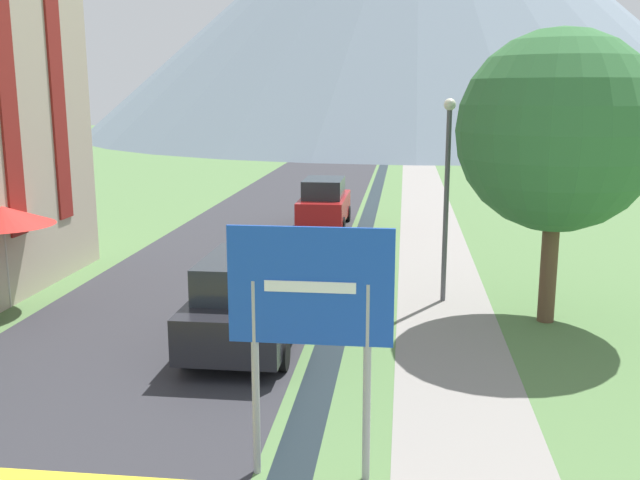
{
  "coord_description": "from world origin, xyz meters",
  "views": [
    {
      "loc": [
        2.58,
        -3.63,
        4.93
      ],
      "look_at": [
        0.97,
        10.0,
        2.08
      ],
      "focal_mm": 40.0,
      "sensor_mm": 36.0,
      "label": 1
    }
  ],
  "objects_px": {
    "cafe_umbrella_rear_red": "(2,216)",
    "streetlamp": "(447,182)",
    "road_sign": "(310,311)",
    "parked_car_near": "(249,300)",
    "parked_car_far": "(324,203)",
    "tree_by_path": "(558,132)"
  },
  "relations": [
    {
      "from": "parked_car_near",
      "to": "streetlamp",
      "type": "relative_size",
      "value": 0.92
    },
    {
      "from": "parked_car_near",
      "to": "parked_car_far",
      "type": "distance_m",
      "value": 12.67
    },
    {
      "from": "streetlamp",
      "to": "parked_car_far",
      "type": "bearing_deg",
      "value": 113.1
    },
    {
      "from": "cafe_umbrella_rear_red",
      "to": "tree_by_path",
      "type": "relative_size",
      "value": 0.38
    },
    {
      "from": "cafe_umbrella_rear_red",
      "to": "parked_car_near",
      "type": "bearing_deg",
      "value": -15.99
    },
    {
      "from": "parked_car_far",
      "to": "streetlamp",
      "type": "height_order",
      "value": "streetlamp"
    },
    {
      "from": "streetlamp",
      "to": "tree_by_path",
      "type": "height_order",
      "value": "tree_by_path"
    },
    {
      "from": "road_sign",
      "to": "tree_by_path",
      "type": "xyz_separation_m",
      "value": [
        4.28,
        7.01,
        1.86
      ]
    },
    {
      "from": "road_sign",
      "to": "streetlamp",
      "type": "relative_size",
      "value": 0.69
    },
    {
      "from": "parked_car_near",
      "to": "cafe_umbrella_rear_red",
      "type": "xyz_separation_m",
      "value": [
        -6.08,
        1.74,
        1.26
      ]
    },
    {
      "from": "parked_car_far",
      "to": "tree_by_path",
      "type": "height_order",
      "value": "tree_by_path"
    },
    {
      "from": "road_sign",
      "to": "tree_by_path",
      "type": "relative_size",
      "value": 0.53
    },
    {
      "from": "parked_car_near",
      "to": "parked_car_far",
      "type": "height_order",
      "value": "same"
    },
    {
      "from": "parked_car_far",
      "to": "cafe_umbrella_rear_red",
      "type": "height_order",
      "value": "cafe_umbrella_rear_red"
    },
    {
      "from": "cafe_umbrella_rear_red",
      "to": "tree_by_path",
      "type": "distance_m",
      "value": 12.39
    },
    {
      "from": "road_sign",
      "to": "parked_car_near",
      "type": "xyz_separation_m",
      "value": [
        -1.86,
        4.84,
        -1.35
      ]
    },
    {
      "from": "cafe_umbrella_rear_red",
      "to": "streetlamp",
      "type": "height_order",
      "value": "streetlamp"
    },
    {
      "from": "parked_car_far",
      "to": "road_sign",
      "type": "bearing_deg",
      "value": -84.16
    },
    {
      "from": "road_sign",
      "to": "streetlamp",
      "type": "height_order",
      "value": "streetlamp"
    },
    {
      "from": "road_sign",
      "to": "parked_car_far",
      "type": "height_order",
      "value": "road_sign"
    },
    {
      "from": "cafe_umbrella_rear_red",
      "to": "road_sign",
      "type": "bearing_deg",
      "value": -39.64
    },
    {
      "from": "road_sign",
      "to": "parked_car_far",
      "type": "xyz_separation_m",
      "value": [
        -1.79,
        17.51,
        -1.36
      ]
    }
  ]
}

